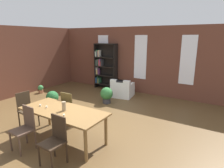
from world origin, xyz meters
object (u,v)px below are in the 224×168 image
(vase_on_table, at_px, (64,106))
(dining_chair_far_left, at_px, (70,107))
(dining_chair_near_right, at_px, (55,139))
(armchair_white, at_px, (122,90))
(potted_plant_by_shelf, at_px, (107,95))
(dining_chair_head_left, at_px, (26,108))
(bookshelf_tall, at_px, (104,66))
(potted_plant_window, at_px, (41,89))
(dining_table, at_px, (63,113))
(dining_chair_near_left, at_px, (25,127))
(potted_plant_corner, at_px, (52,98))

(vase_on_table, relative_size, dining_chair_far_left, 0.23)
(dining_chair_near_right, xyz_separation_m, armchair_white, (-0.95, 4.37, -0.23))
(vase_on_table, bearing_deg, potted_plant_by_shelf, 103.08)
(dining_chair_head_left, relative_size, armchair_white, 1.03)
(bookshelf_tall, relative_size, armchair_white, 2.28)
(potted_plant_by_shelf, bearing_deg, dining_chair_near_right, -72.58)
(potted_plant_window, bearing_deg, bookshelf_tall, 48.48)
(dining_chair_near_right, xyz_separation_m, bookshelf_tall, (-2.31, 5.08, 0.56))
(dining_chair_near_right, bearing_deg, bookshelf_tall, 114.50)
(dining_table, distance_m, potted_plant_by_shelf, 2.77)
(dining_table, height_order, dining_chair_far_left, dining_chair_far_left)
(potted_plant_by_shelf, distance_m, potted_plant_window, 3.19)
(dining_chair_near_left, distance_m, dining_chair_near_right, 0.94)
(dining_chair_near_left, bearing_deg, dining_chair_near_right, 0.01)
(dining_table, bearing_deg, dining_chair_near_right, -55.22)
(dining_chair_head_left, xyz_separation_m, armchair_white, (0.94, 3.69, -0.23))
(vase_on_table, distance_m, potted_plant_by_shelf, 2.81)
(potted_plant_corner, bearing_deg, dining_chair_near_right, -39.94)
(dining_chair_far_left, xyz_separation_m, bookshelf_tall, (-1.37, 3.72, 0.56))
(dining_chair_head_left, height_order, potted_plant_window, dining_chair_head_left)
(dining_chair_near_right, bearing_deg, potted_plant_by_shelf, 107.42)
(dining_chair_near_left, height_order, potted_plant_by_shelf, dining_chair_near_left)
(potted_plant_corner, height_order, potted_plant_window, potted_plant_corner)
(dining_chair_far_left, xyz_separation_m, armchair_white, (-0.01, 3.02, -0.23))
(dining_chair_far_left, distance_m, bookshelf_tall, 4.00)
(dining_chair_near_left, bearing_deg, vase_on_table, 53.32)
(vase_on_table, height_order, dining_chair_near_left, vase_on_table)
(vase_on_table, height_order, potted_plant_window, vase_on_table)
(dining_chair_far_left, bearing_deg, bookshelf_tall, 110.28)
(dining_chair_head_left, relative_size, potted_plant_corner, 1.66)
(dining_chair_near_left, xyz_separation_m, dining_chair_head_left, (-0.95, 0.69, 0.00))
(vase_on_table, height_order, dining_chair_far_left, vase_on_table)
(bookshelf_tall, bearing_deg, dining_chair_near_right, -65.50)
(armchair_white, relative_size, potted_plant_window, 2.63)
(dining_chair_head_left, bearing_deg, potted_plant_by_shelf, 72.71)
(dining_chair_far_left, bearing_deg, dining_chair_near_right, -55.33)
(bookshelf_tall, relative_size, potted_plant_by_shelf, 3.49)
(dining_table, distance_m, potted_plant_window, 4.40)
(dining_table, bearing_deg, vase_on_table, 0.00)
(potted_plant_corner, xyz_separation_m, potted_plant_window, (-1.78, 0.89, -0.13))
(dining_chair_far_left, relative_size, dining_chair_near_right, 1.00)
(dining_chair_head_left, height_order, dining_chair_near_right, same)
(dining_chair_head_left, distance_m, potted_plant_corner, 1.48)
(dining_chair_near_right, height_order, bookshelf_tall, bookshelf_tall)
(dining_chair_head_left, bearing_deg, vase_on_table, -0.24)
(vase_on_table, xyz_separation_m, armchair_white, (-0.52, 3.69, -0.59))
(dining_chair_near_left, bearing_deg, bookshelf_tall, 105.16)
(bookshelf_tall, xyz_separation_m, potted_plant_by_shelf, (1.26, -1.71, -0.74))
(potted_plant_window, bearing_deg, dining_table, -31.00)
(dining_chair_far_left, height_order, armchair_white, dining_chair_far_left)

